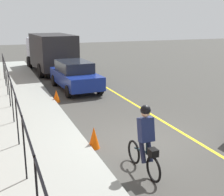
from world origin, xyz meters
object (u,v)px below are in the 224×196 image
at_px(box_truck_background, 50,51).
at_px(traffic_cone_near, 94,138).
at_px(cyclist_lead, 145,140).
at_px(traffic_cone_far, 56,96).
at_px(parked_sedan_rear, 75,75).

height_order(box_truck_background, traffic_cone_near, box_truck_background).
height_order(cyclist_lead, traffic_cone_near, cyclist_lead).
bearing_deg(traffic_cone_far, traffic_cone_near, -179.63).
xyz_separation_m(cyclist_lead, traffic_cone_near, (1.94, 0.73, -0.57)).
relative_size(cyclist_lead, traffic_cone_near, 2.65).
relative_size(parked_sedan_rear, traffic_cone_far, 7.61).
relative_size(cyclist_lead, traffic_cone_far, 3.10).
height_order(cyclist_lead, box_truck_background, box_truck_background).
bearing_deg(parked_sedan_rear, traffic_cone_far, -37.52).
distance_m(cyclist_lead, traffic_cone_far, 7.67).
bearing_deg(traffic_cone_far, parked_sedan_rear, -34.71).
distance_m(box_truck_background, traffic_cone_far, 8.42).
relative_size(parked_sedan_rear, traffic_cone_near, 6.50).
height_order(box_truck_background, traffic_cone_far, box_truck_background).
height_order(cyclist_lead, traffic_cone_far, cyclist_lead).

